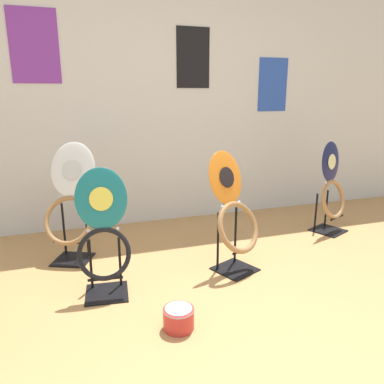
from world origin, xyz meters
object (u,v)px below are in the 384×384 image
(toilet_seat_display_orange_sun, at_px, (234,217))
(toilet_seat_display_white_plain, at_px, (71,203))
(paint_can, at_px, (179,317))
(toilet_seat_display_navy_moon, at_px, (332,191))
(toilet_seat_display_teal_sax, at_px, (103,234))

(toilet_seat_display_orange_sun, xyz_separation_m, toilet_seat_display_white_plain, (-1.15, 0.59, 0.05))
(toilet_seat_display_orange_sun, relative_size, paint_can, 4.98)
(toilet_seat_display_orange_sun, bearing_deg, toilet_seat_display_navy_moon, 20.47)
(toilet_seat_display_orange_sun, distance_m, toilet_seat_display_navy_moon, 1.31)
(toilet_seat_display_teal_sax, bearing_deg, toilet_seat_display_white_plain, 106.69)
(toilet_seat_display_white_plain, relative_size, paint_can, 5.18)
(toilet_seat_display_navy_moon, distance_m, toilet_seat_display_teal_sax, 2.24)
(toilet_seat_display_navy_moon, distance_m, paint_can, 2.14)
(toilet_seat_display_teal_sax, bearing_deg, toilet_seat_display_orange_sun, 3.21)
(paint_can, bearing_deg, toilet_seat_display_white_plain, 114.82)
(toilet_seat_display_navy_moon, bearing_deg, paint_can, -150.16)
(paint_can, bearing_deg, toilet_seat_display_orange_sun, 44.43)
(toilet_seat_display_navy_moon, relative_size, paint_can, 4.83)
(toilet_seat_display_orange_sun, bearing_deg, toilet_seat_display_white_plain, 153.00)
(toilet_seat_display_teal_sax, bearing_deg, toilet_seat_display_navy_moon, 13.17)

